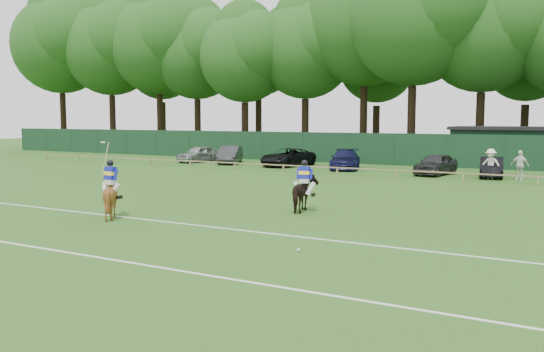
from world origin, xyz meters
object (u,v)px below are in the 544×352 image
Objects in this scene: estate_black at (492,167)px; spectator_mid at (520,165)px; sedan_grey at (230,155)px; suv_black at (288,157)px; hatch_grey at (436,164)px; spectator_left at (491,164)px; sedan_navy at (345,160)px; polo_ball at (298,250)px; horse_chestnut at (111,197)px; sedan_silver at (199,154)px; horse_dark at (304,194)px; utility_shed at (509,146)px.

estate_black is 1.98m from spectator_mid.
suv_black is (5.35, -0.07, -0.03)m from sedan_grey.
hatch_grey is 1.08× the size of estate_black.
estate_black is at bearing 11.61° from hatch_grey.
spectator_left is (20.39, -2.39, 0.21)m from sedan_grey.
sedan_navy is 10.46m from spectator_left.
estate_black is 23.82m from polo_ball.
horse_chestnut is at bearing -107.66° from sedan_navy.
hatch_grey is (19.96, -1.26, 0.01)m from sedan_silver.
hatch_grey is at bearing -101.66° from horse_chestnut.
sedan_silver is at bearing -170.72° from suv_black.
estate_black is at bearing -115.95° from horse_dark.
spectator_mid is at bearing 2.26° from suv_black.
estate_black is 2.08× the size of spectator_left.
spectator_left is at bearing 6.10° from sedan_silver.
spectator_mid reaches higher than sedan_silver.
sedan_navy is 2.71× the size of spectator_mid.
sedan_navy is at bearing 166.48° from estate_black.
hatch_grey is at bearing -109.95° from utility_shed.
horse_dark reaches higher than sedan_grey.
sedan_grey is at bearing -174.80° from hatch_grey.
spectator_mid is at bearing -29.59° from sedan_grey.
estate_black is (10.13, -0.91, -0.07)m from sedan_navy.
polo_ball is (8.61, -24.67, -0.66)m from sedan_navy.
hatch_grey is at bearing -177.50° from spectator_mid.
sedan_grey is 20.31m from estate_black.
hatch_grey is 2.32× the size of spectator_mid.
utility_shed reaches higher than horse_dark.
polo_ball is at bearing 102.71° from horse_dark.
spectator_mid is 0.21× the size of utility_shed.
sedan_navy is 11.99m from spectator_mid.
horse_dark is 6.85m from polo_ball.
sedan_navy is at bearing 6.78° from suv_black.
horse_dark is 1.08× the size of horse_chestnut.
spectator_mid reaches higher than polo_ball.
sedan_navy is at bearing -84.67° from horse_dark.
suv_black is at bearing -24.72° from sedan_grey.
estate_black is (14.92, -1.13, -0.05)m from suv_black.
spectator_left reaches higher than estate_black.
horse_chestnut reaches higher than sedan_grey.
horse_chestnut is 23.43m from spectator_left.
sedan_navy reaches higher than suv_black.
sedan_grey is at bearing -61.71° from horse_dark.
sedan_grey is (-15.91, 18.77, -0.01)m from horse_dark.
horse_chestnut reaches higher than suv_black.
sedan_grey is 1.13× the size of estate_black.
horse_dark is at bearing -83.48° from hatch_grey.
hatch_grey is at bearing 173.55° from estate_black.
suv_black is at bearing -176.52° from hatch_grey.
hatch_grey is at bearing -26.61° from sedan_navy.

